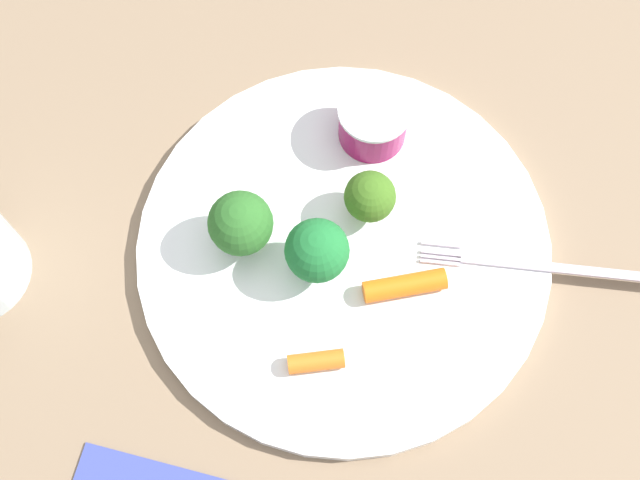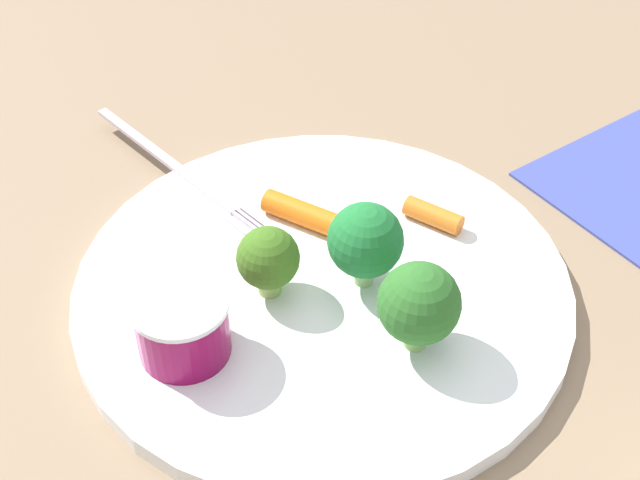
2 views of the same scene
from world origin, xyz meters
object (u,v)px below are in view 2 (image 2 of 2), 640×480
object	(u,v)px
sauce_cup	(182,326)
broccoli_floret_0	(268,259)
fork	(179,169)
carrot_stick_0	(305,214)
broccoli_floret_1	(419,304)
broccoli_floret_2	(365,241)
plate	(323,287)
carrot_stick_1	(433,215)

from	to	relation	value
sauce_cup	broccoli_floret_0	xyz separation A→B (m)	(-0.06, 0.00, 0.01)
sauce_cup	fork	world-z (taller)	sauce_cup
sauce_cup	broccoli_floret_0	distance (m)	0.06
sauce_cup	carrot_stick_0	world-z (taller)	sauce_cup
sauce_cup	fork	xyz separation A→B (m)	(-0.11, -0.12, -0.02)
broccoli_floret_1	broccoli_floret_2	bearing A→B (deg)	-111.50
broccoli_floret_1	fork	world-z (taller)	broccoli_floret_1
plate	broccoli_floret_2	bearing A→B (deg)	127.81
broccoli_floret_0	broccoli_floret_1	bearing A→B (deg)	103.53
broccoli_floret_1	fork	bearing A→B (deg)	-96.16
plate	broccoli_floret_0	size ratio (longest dim) A/B	6.59
carrot_stick_1	carrot_stick_0	bearing A→B (deg)	-49.58
carrot_stick_1	fork	xyz separation A→B (m)	(0.07, -0.16, -0.01)
broccoli_floret_0	carrot_stick_0	bearing A→B (deg)	-158.50
broccoli_floret_1	broccoli_floret_0	bearing A→B (deg)	-76.47
plate	sauce_cup	distance (m)	0.09
broccoli_floret_0	carrot_stick_0	xyz separation A→B (m)	(-0.06, -0.02, -0.02)
plate	broccoli_floret_1	distance (m)	0.08
broccoli_floret_1	carrot_stick_0	bearing A→B (deg)	-108.49
broccoli_floret_0	fork	bearing A→B (deg)	-109.61
broccoli_floret_1	carrot_stick_0	xyz separation A→B (m)	(-0.04, -0.11, -0.02)
plate	broccoli_floret_0	distance (m)	0.04
carrot_stick_1	sauce_cup	bearing A→B (deg)	-13.87
broccoli_floret_2	fork	size ratio (longest dim) A/B	0.30
plate	broccoli_floret_0	bearing A→B (deg)	-33.72
broccoli_floret_1	broccoli_floret_2	size ratio (longest dim) A/B	1.00
plate	fork	size ratio (longest dim) A/B	1.59
carrot_stick_1	plate	bearing A→B (deg)	-13.64
broccoli_floret_2	carrot_stick_1	xyz separation A→B (m)	(-0.07, 0.00, -0.03)
plate	carrot_stick_1	world-z (taller)	carrot_stick_1
plate	broccoli_floret_0	world-z (taller)	broccoli_floret_0
carrot_stick_0	fork	bearing A→B (deg)	-81.93
broccoli_floret_0	fork	distance (m)	0.13
broccoli_floret_0	broccoli_floret_2	bearing A→B (deg)	138.37
fork	sauce_cup	bearing A→B (deg)	48.23
broccoli_floret_1	plate	bearing A→B (deg)	-94.43
plate	carrot_stick_0	xyz separation A→B (m)	(-0.03, -0.04, 0.01)
broccoli_floret_0	broccoli_floret_1	distance (m)	0.09
carrot_stick_1	broccoli_floret_1	bearing A→B (deg)	29.27
carrot_stick_0	carrot_stick_1	bearing A→B (deg)	130.42
sauce_cup	broccoli_floret_1	bearing A→B (deg)	132.04
broccoli_floret_2	carrot_stick_1	world-z (taller)	broccoli_floret_2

